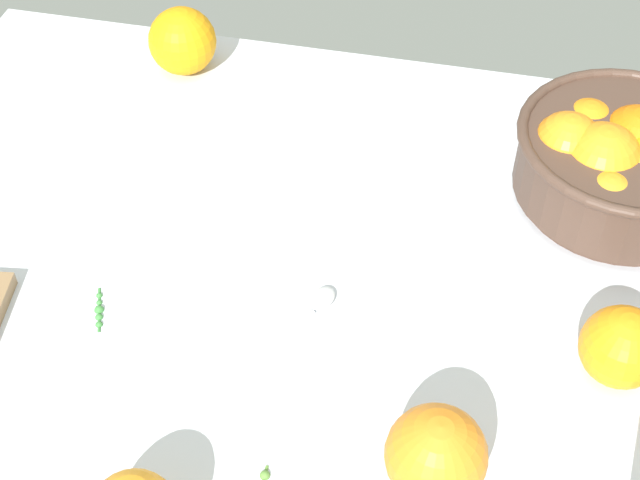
% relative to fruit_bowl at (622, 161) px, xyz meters
% --- Properties ---
extents(ground_plane, '(1.13, 0.81, 0.03)m').
position_rel_fruit_bowl_xyz_m(ground_plane, '(-0.24, -0.20, -0.07)').
color(ground_plane, silver).
extents(fruit_bowl, '(0.24, 0.24, 0.10)m').
position_rel_fruit_bowl_xyz_m(fruit_bowl, '(0.00, 0.00, 0.00)').
color(fruit_bowl, '#473328').
rests_on(fruit_bowl, ground_plane).
extents(loose_orange_0, '(0.08, 0.08, 0.08)m').
position_rel_fruit_bowl_xyz_m(loose_orange_0, '(-0.53, 0.12, -0.01)').
color(loose_orange_0, orange).
rests_on(loose_orange_0, ground_plane).
extents(loose_orange_3, '(0.08, 0.08, 0.08)m').
position_rel_fruit_bowl_xyz_m(loose_orange_3, '(-0.14, -0.39, -0.01)').
color(loose_orange_3, orange).
rests_on(loose_orange_3, ground_plane).
extents(loose_orange_4, '(0.08, 0.08, 0.08)m').
position_rel_fruit_bowl_xyz_m(loose_orange_4, '(0.00, -0.24, -0.01)').
color(loose_orange_4, orange).
rests_on(loose_orange_4, ground_plane).
extents(spoon, '(0.07, 0.16, 0.01)m').
position_rel_fruit_bowl_xyz_m(spoon, '(-0.29, -0.25, -0.05)').
color(spoon, silver).
rests_on(spoon, ground_plane).
extents(herb_sprig_0, '(0.02, 0.05, 0.01)m').
position_rel_fruit_bowl_xyz_m(herb_sprig_0, '(-0.49, -0.27, -0.05)').
color(herb_sprig_0, '#3B7E39').
rests_on(herb_sprig_0, ground_plane).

